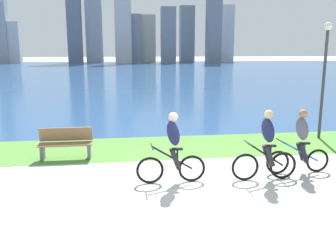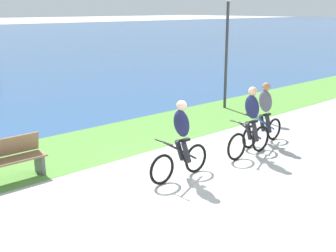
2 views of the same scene
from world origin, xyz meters
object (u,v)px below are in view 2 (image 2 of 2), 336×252
Objects in this scene: cyclist_distant_rear at (264,113)px; bench_near_path at (9,160)px; cyclist_trailing at (251,122)px; cyclist_lead at (181,140)px; lamppost_tall at (227,35)px.

cyclist_distant_rear is 6.40m from bench_near_path.
cyclist_lead is at bearing 177.27° from cyclist_trailing.
cyclist_distant_rear is 4.67m from lamppost_tall.
cyclist_trailing is 5.57m from bench_near_path.
lamppost_tall is at bearing 53.85° from cyclist_distant_rear.
cyclist_distant_rear is at bearing 18.46° from cyclist_trailing.
cyclist_lead is 3.62m from bench_near_path.
bench_near_path is (-5.00, 2.44, -0.39)m from cyclist_trailing.
cyclist_distant_rear reaches higher than bench_near_path.
cyclist_trailing is at bearing -2.73° from cyclist_lead.
cyclist_lead is 0.42× the size of lamppost_tall.
cyclist_distant_rear is (1.04, 0.35, -0.02)m from cyclist_trailing.
lamppost_tall is at bearing 46.88° from cyclist_trailing.
bench_near_path is 8.96m from lamppost_tall.
cyclist_trailing is at bearing -161.54° from cyclist_distant_rear.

